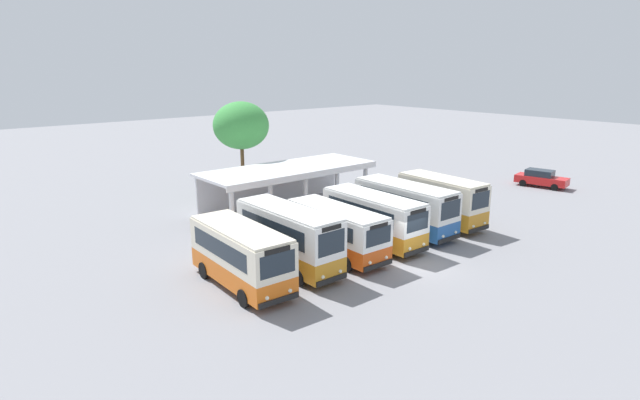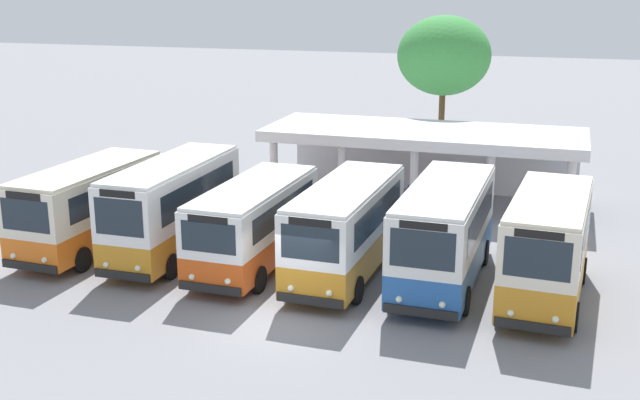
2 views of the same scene
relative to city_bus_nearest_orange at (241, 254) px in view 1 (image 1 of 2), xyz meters
name	(u,v)px [view 1 (image 1 of 2)]	position (x,y,z in m)	size (l,w,h in m)	color
ground_plane	(419,266)	(9.24, -4.12, -1.78)	(180.00, 180.00, 0.00)	gray
city_bus_nearest_orange	(241,254)	(0.00, 0.00, 0.00)	(2.64, 7.11, 3.22)	black
city_bus_second_in_row	(288,236)	(3.31, 0.39, 0.15)	(2.26, 7.43, 3.52)	black
city_bus_middle_cream	(336,229)	(6.61, 0.10, -0.10)	(2.51, 7.24, 3.01)	black
city_bus_fourth_amber	(373,217)	(9.92, 0.28, 0.00)	(2.50, 7.55, 3.22)	black
city_bus_fifth_blue	(405,206)	(13.23, 0.50, 0.08)	(2.53, 7.68, 3.38)	black
city_bus_far_end_green	(441,199)	(16.53, -0.06, 0.12)	(2.63, 6.77, 3.45)	black
parked_car_flank	(541,178)	(33.52, 1.18, -0.95)	(2.60, 4.84, 1.62)	black
terminal_canopy	(284,176)	(10.72, 10.91, 0.82)	(14.16, 5.37, 3.40)	silver
waiting_chair_end_by_column	(281,206)	(9.59, 9.91, -1.26)	(0.46, 0.46, 0.86)	slate
waiting_chair_second_from_end	(289,204)	(10.34, 9.87, -1.26)	(0.46, 0.46, 0.86)	slate
waiting_chair_middle_seat	(296,203)	(11.08, 9.94, -1.26)	(0.46, 0.46, 0.86)	slate
roadside_tree_behind_canopy	(241,126)	(10.49, 16.83, 4.31)	(4.82, 4.82, 8.16)	brown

